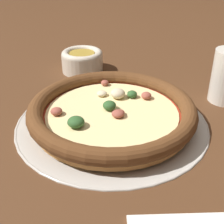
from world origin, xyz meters
TOP-DOWN VIEW (x-y plane):
  - ground_plane at (0.00, 0.00)m, footprint 3.00×3.00m
  - pizza_tray at (0.00, 0.00)m, footprint 0.37×0.37m
  - pizza at (0.00, -0.00)m, footprint 0.32×0.32m
  - bowl_near at (-0.06, -0.26)m, footprint 0.11×0.11m

SIDE VIEW (x-z plane):
  - ground_plane at x=0.00m, z-range 0.00..0.00m
  - pizza_tray at x=0.00m, z-range 0.00..0.01m
  - pizza at x=0.00m, z-range 0.01..0.05m
  - bowl_near at x=-0.06m, z-range 0.00..0.06m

